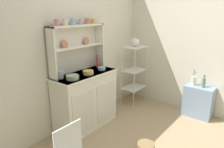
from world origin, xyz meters
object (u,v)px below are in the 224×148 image
at_px(utensil_jar, 61,75).
at_px(oil_bottle, 204,82).
at_px(hutch_shelf_unit, 76,45).
at_px(bakers_rack, 134,68).
at_px(flower_vase, 194,80).
at_px(jam_bottle, 98,62).
at_px(cup_rose_0, 57,23).
at_px(hutch_cabinet, 86,100).
at_px(bowl_mixing_large, 72,77).
at_px(side_shelf_blue, 198,101).
at_px(porcelain_teapot, 135,42).

xyz_separation_m(utensil_jar, oil_bottle, (1.87, -1.41, -0.32)).
bearing_deg(hutch_shelf_unit, utensil_jar, -167.45).
xyz_separation_m(bakers_rack, flower_vase, (0.24, -1.07, -0.08)).
bearing_deg(bakers_rack, jam_bottle, 168.24).
distance_m(jam_bottle, utensil_jar, 0.77).
relative_size(hutch_shelf_unit, cup_rose_0, 10.96).
xyz_separation_m(hutch_cabinet, flower_vase, (1.48, -1.17, 0.19)).
bearing_deg(bowl_mixing_large, flower_vase, -31.43).
distance_m(side_shelf_blue, porcelain_teapot, 1.55).
height_order(hutch_shelf_unit, utensil_jar, hutch_shelf_unit).
relative_size(jam_bottle, porcelain_teapot, 0.83).
bearing_deg(bakers_rack, bowl_mixing_large, 179.31).
height_order(bowl_mixing_large, utensil_jar, utensil_jar).
distance_m(cup_rose_0, utensil_jar, 0.70).
height_order(jam_bottle, oil_bottle, jam_bottle).
distance_m(utensil_jar, porcelain_teapot, 1.66).
bearing_deg(flower_vase, porcelain_teapot, 102.62).
height_order(hutch_shelf_unit, oil_bottle, hutch_shelf_unit).
xyz_separation_m(bakers_rack, bowl_mixing_large, (-1.55, 0.02, 0.20)).
bearing_deg(hutch_shelf_unit, oil_bottle, -45.28).
bearing_deg(cup_rose_0, bakers_rack, -7.64).
bearing_deg(bowl_mixing_large, bakers_rack, -0.69).
relative_size(bowl_mixing_large, utensil_jar, 0.74).
xyz_separation_m(cup_rose_0, bowl_mixing_large, (0.05, -0.20, -0.73)).
bearing_deg(hutch_cabinet, bowl_mixing_large, -166.51).
height_order(utensil_jar, porcelain_teapot, porcelain_teapot).
distance_m(hutch_cabinet, cup_rose_0, 1.25).
distance_m(bakers_rack, porcelain_teapot, 0.50).
bearing_deg(flower_vase, utensil_jar, 146.36).
bearing_deg(utensil_jar, bowl_mixing_large, -61.74).
relative_size(bakers_rack, utensil_jar, 4.85).
distance_m(hutch_shelf_unit, jam_bottle, 0.51).
distance_m(hutch_shelf_unit, oil_bottle, 2.21).
xyz_separation_m(side_shelf_blue, oil_bottle, (0.00, -0.05, 0.36)).
xyz_separation_m(cup_rose_0, oil_bottle, (1.84, -1.46, -1.01)).
bearing_deg(flower_vase, bowl_mixing_large, 148.57).
height_order(bowl_mixing_large, oil_bottle, bowl_mixing_large).
bearing_deg(oil_bottle, flower_vase, 90.35).
bearing_deg(hutch_shelf_unit, cup_rose_0, -173.29).
distance_m(hutch_cabinet, bakers_rack, 1.28).
bearing_deg(utensil_jar, oil_bottle, -37.05).
height_order(side_shelf_blue, porcelain_teapot, porcelain_teapot).
distance_m(jam_bottle, oil_bottle, 1.83).
bearing_deg(jam_bottle, hutch_shelf_unit, 168.65).
xyz_separation_m(hutch_shelf_unit, oil_bottle, (1.48, -1.50, -0.67)).
bearing_deg(bowl_mixing_large, side_shelf_blue, -34.13).
distance_m(bakers_rack, utensil_jar, 1.65).
distance_m(flower_vase, oil_bottle, 0.17).
bearing_deg(side_shelf_blue, jam_bottle, 128.62).
xyz_separation_m(hutch_cabinet, hutch_shelf_unit, (-0.00, 0.16, 0.85)).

